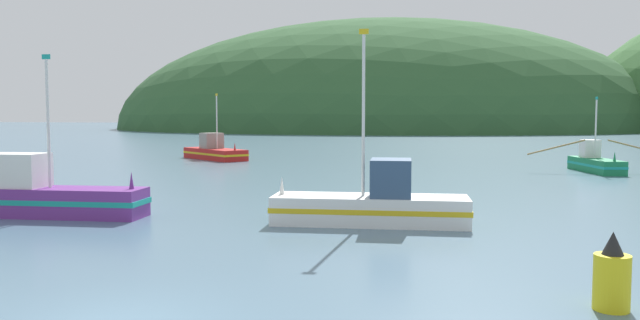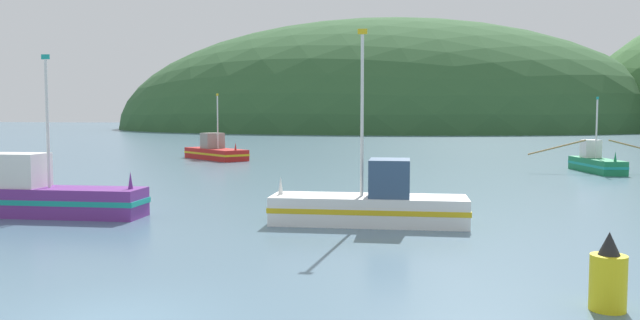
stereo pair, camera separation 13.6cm
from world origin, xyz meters
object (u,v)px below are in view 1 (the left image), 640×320
at_px(fishing_boat_purple, 24,195).
at_px(fishing_boat_green, 595,163).
at_px(fishing_boat_white, 373,204).
at_px(channel_buoy, 612,277).
at_px(fishing_boat_red, 214,152).

bearing_deg(fishing_boat_purple, fishing_boat_green, 39.23).
xyz_separation_m(fishing_boat_purple, fishing_boat_green, (27.36, 26.21, -0.18)).
xyz_separation_m(fishing_boat_white, channel_buoy, (6.36, -9.29, -0.06)).
bearing_deg(channel_buoy, fishing_boat_red, 122.18).
relative_size(fishing_boat_green, channel_buoy, 5.78).
bearing_deg(fishing_boat_purple, channel_buoy, -25.99).
height_order(fishing_boat_red, fishing_boat_purple, fishing_boat_purple).
height_order(fishing_boat_white, fishing_boat_green, fishing_boat_white).
bearing_deg(fishing_boat_purple, fishing_boat_red, 93.91).
relative_size(fishing_boat_white, fishing_boat_green, 0.78).
height_order(fishing_boat_red, fishing_boat_green, fishing_boat_red).
distance_m(fishing_boat_red, fishing_boat_green, 32.78).
relative_size(fishing_boat_red, fishing_boat_green, 0.80).
height_order(fishing_boat_white, fishing_boat_purple, fishing_boat_white).
relative_size(fishing_boat_red, fishing_boat_purple, 0.78).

